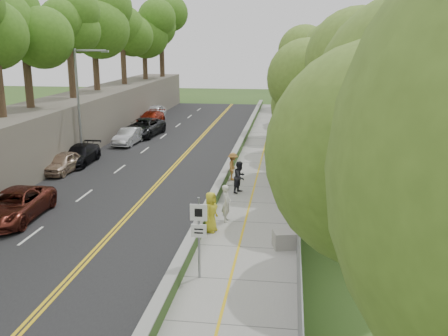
# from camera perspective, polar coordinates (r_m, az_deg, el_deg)

# --- Properties ---
(ground) EXTENTS (140.00, 140.00, 0.00)m
(ground) POSITION_cam_1_polar(r_m,az_deg,el_deg) (21.80, -4.13, -8.77)
(ground) COLOR #33511E
(ground) RESTS_ON ground
(road) EXTENTS (11.20, 66.00, 0.04)m
(road) POSITION_cam_1_polar(r_m,az_deg,el_deg) (36.91, -7.67, 0.92)
(road) COLOR black
(road) RESTS_ON ground
(sidewalk) EXTENTS (4.20, 66.00, 0.05)m
(sidewalk) POSITION_cam_1_polar(r_m,az_deg,el_deg) (35.68, 4.75, 0.54)
(sidewalk) COLOR gray
(sidewalk) RESTS_ON ground
(jersey_barrier) EXTENTS (0.42, 66.00, 0.60)m
(jersey_barrier) POSITION_cam_1_polar(r_m,az_deg,el_deg) (35.79, 1.08, 1.09)
(jersey_barrier) COLOR #6DC434
(jersey_barrier) RESTS_ON ground
(rock_embankment) EXTENTS (5.00, 66.00, 4.00)m
(rock_embankment) POSITION_cam_1_polar(r_m,az_deg,el_deg) (39.41, -19.24, 4.05)
(rock_embankment) COLOR #595147
(rock_embankment) RESTS_ON ground
(chainlink_fence) EXTENTS (0.04, 66.00, 2.00)m
(chainlink_fence) POSITION_cam_1_polar(r_m,az_deg,el_deg) (35.42, 8.18, 1.96)
(chainlink_fence) COLOR slate
(chainlink_fence) RESTS_ON ground
(trees_embankment) EXTENTS (6.40, 66.00, 13.00)m
(trees_embankment) POSITION_cam_1_polar(r_m,az_deg,el_deg) (38.67, -19.63, 16.52)
(trees_embankment) COLOR #44791E
(trees_embankment) RESTS_ON rock_embankment
(trees_fenceside) EXTENTS (7.00, 66.00, 14.00)m
(trees_fenceside) POSITION_cam_1_polar(r_m,az_deg,el_deg) (34.75, 12.50, 11.53)
(trees_fenceside) COLOR olive
(trees_fenceside) RESTS_ON ground
(streetlight) EXTENTS (2.52, 0.22, 8.00)m
(streetlight) POSITION_cam_1_polar(r_m,az_deg,el_deg) (36.86, -16.01, 7.78)
(streetlight) COLOR gray
(streetlight) RESTS_ON ground
(signpost) EXTENTS (0.62, 0.09, 3.10)m
(signpost) POSITION_cam_1_polar(r_m,az_deg,el_deg) (18.13, -2.89, -6.99)
(signpost) COLOR gray
(signpost) RESTS_ON sidewalk
(construction_barrel) EXTENTS (0.51, 0.51, 0.83)m
(construction_barrel) POSITION_cam_1_polar(r_m,az_deg,el_deg) (38.30, 6.17, 2.15)
(construction_barrel) COLOR orange
(construction_barrel) RESTS_ON sidewalk
(concrete_block) EXTENTS (1.22, 1.02, 0.71)m
(concrete_block) POSITION_cam_1_polar(r_m,az_deg,el_deg) (21.45, 7.10, -8.08)
(concrete_block) COLOR gray
(concrete_block) RESTS_ON sidewalk
(car_2) EXTENTS (2.67, 5.36, 1.46)m
(car_2) POSITION_cam_1_polar(r_m,az_deg,el_deg) (26.37, -22.88, -3.96)
(car_2) COLOR #551F16
(car_2) RESTS_ON road
(car_3) EXTENTS (1.95, 4.62, 1.33)m
(car_3) POSITION_cam_1_polar(r_m,az_deg,el_deg) (36.66, -16.16, 1.48)
(car_3) COLOR black
(car_3) RESTS_ON road
(car_4) EXTENTS (1.88, 4.01, 1.33)m
(car_4) POSITION_cam_1_polar(r_m,az_deg,el_deg) (34.62, -17.91, 0.60)
(car_4) COLOR tan
(car_4) RESTS_ON road
(car_5) EXTENTS (1.73, 4.22, 1.36)m
(car_5) POSITION_cam_1_polar(r_m,az_deg,el_deg) (42.57, -10.84, 3.57)
(car_5) COLOR #BBBCC2
(car_5) RESTS_ON road
(car_6) EXTENTS (3.13, 5.89, 1.58)m
(car_6) POSITION_cam_1_polar(r_m,az_deg,el_deg) (46.04, -9.19, 4.59)
(car_6) COLOR black
(car_6) RESTS_ON road
(car_7) EXTENTS (2.22, 4.91, 1.39)m
(car_7) POSITION_cam_1_polar(r_m,az_deg,el_deg) (52.05, -8.36, 5.66)
(car_7) COLOR maroon
(car_7) RESTS_ON road
(car_8) EXTENTS (2.03, 4.76, 1.61)m
(car_8) POSITION_cam_1_polar(r_m,az_deg,el_deg) (55.53, -7.97, 6.33)
(car_8) COLOR white
(car_8) RESTS_ON road
(painter_0) EXTENTS (0.82, 1.04, 1.88)m
(painter_0) POSITION_cam_1_polar(r_m,az_deg,el_deg) (22.76, -1.52, -5.04)
(painter_0) COLOR gold
(painter_0) RESTS_ON sidewalk
(painter_1) EXTENTS (0.45, 0.67, 1.82)m
(painter_1) POSITION_cam_1_polar(r_m,az_deg,el_deg) (24.01, 0.28, -4.05)
(painter_1) COLOR silver
(painter_1) RESTS_ON sidewalk
(painter_2) EXTENTS (1.01, 1.10, 1.84)m
(painter_2) POSITION_cam_1_polar(r_m,az_deg,el_deg) (28.51, 1.82, -1.03)
(painter_2) COLOR #222227
(painter_2) RESTS_ON sidewalk
(painter_3) EXTENTS (0.70, 1.15, 1.74)m
(painter_3) POSITION_cam_1_polar(r_m,az_deg,el_deg) (31.06, 1.02, 0.18)
(painter_3) COLOR #9C662D
(painter_3) RESTS_ON sidewalk
(person_far) EXTENTS (0.97, 0.44, 1.62)m
(person_far) POSITION_cam_1_polar(r_m,az_deg,el_deg) (48.05, 6.50, 5.14)
(person_far) COLOR black
(person_far) RESTS_ON sidewalk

